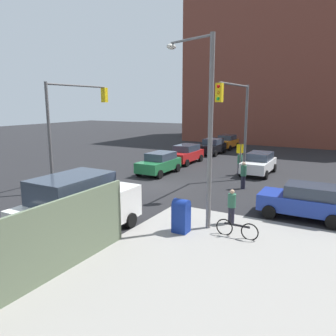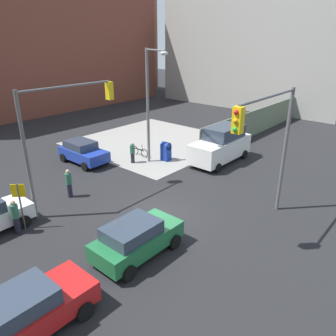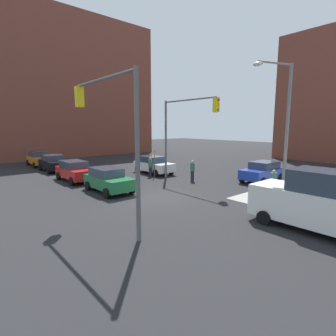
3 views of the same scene
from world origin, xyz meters
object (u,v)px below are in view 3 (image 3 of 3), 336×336
at_px(hatchback_orange, 39,158).
at_px(coupe_green, 108,180).
at_px(street_lamp_corner, 283,121).
at_px(hatchback_red, 75,171).
at_px(hatchback_black, 53,163).
at_px(bicycle_leaning_on_fence, 299,190).
at_px(mailbox_blue, 294,191).
at_px(traffic_signal_nw_corner, 184,123).
at_px(van_white_delivery, 321,202).
at_px(pedestrian_waiting, 150,166).
at_px(traffic_signal_se_corner, 109,121).
at_px(pedestrian_crossing, 273,181).
at_px(coupe_blue, 262,171).
at_px(pedestrian_walking_north, 192,170).
at_px(sedan_white, 153,165).

distance_m(hatchback_orange, coupe_green, 15.76).
distance_m(street_lamp_corner, coupe_green, 11.61).
relative_size(hatchback_red, hatchback_black, 1.09).
bearing_deg(hatchback_red, hatchback_orange, 179.36).
distance_m(hatchback_orange, bicycle_leaning_on_fence, 26.22).
bearing_deg(hatchback_orange, mailbox_blue, 15.18).
xyz_separation_m(traffic_signal_nw_corner, mailbox_blue, (8.53, 0.50, -3.88)).
bearing_deg(van_white_delivery, traffic_signal_nw_corner, 166.27).
xyz_separation_m(coupe_green, pedestrian_waiting, (-2.55, 5.47, 0.07)).
relative_size(traffic_signal_nw_corner, hatchback_red, 1.50).
relative_size(traffic_signal_se_corner, street_lamp_corner, 0.81).
relative_size(pedestrian_crossing, pedestrian_waiting, 0.90).
relative_size(mailbox_blue, coupe_blue, 0.36).
height_order(hatchback_orange, coupe_green, same).
bearing_deg(traffic_signal_se_corner, traffic_signal_nw_corner, 117.92).
xyz_separation_m(traffic_signal_se_corner, van_white_delivery, (6.28, 6.30, -3.35)).
distance_m(coupe_blue, hatchback_orange, 23.62).
height_order(traffic_signal_nw_corner, van_white_delivery, traffic_signal_nw_corner).
height_order(mailbox_blue, coupe_blue, coupe_blue).
height_order(coupe_blue, pedestrian_walking_north, pedestrian_walking_north).
relative_size(traffic_signal_se_corner, van_white_delivery, 1.20).
height_order(sedan_white, van_white_delivery, van_white_delivery).
bearing_deg(traffic_signal_se_corner, bicycle_leaning_on_fence, 74.89).
xyz_separation_m(traffic_signal_se_corner, pedestrian_waiting, (-8.24, 8.30, -3.72)).
bearing_deg(pedestrian_waiting, traffic_signal_nw_corner, -146.98).
distance_m(coupe_blue, pedestrian_crossing, 3.63).
bearing_deg(street_lamp_corner, mailbox_blue, -21.91).
relative_size(traffic_signal_se_corner, hatchback_black, 1.63).
bearing_deg(pedestrian_waiting, street_lamp_corner, -149.74).
xyz_separation_m(street_lamp_corner, pedestrian_crossing, (-0.88, 1.05, -3.89)).
distance_m(mailbox_blue, pedestrian_walking_north, 8.20).
distance_m(pedestrian_waiting, pedestrian_walking_north, 4.05).
bearing_deg(bicycle_leaning_on_fence, mailbox_blue, -74.72).
distance_m(sedan_white, pedestrian_waiting, 1.57).
height_order(van_white_delivery, pedestrian_waiting, van_white_delivery).
height_order(traffic_signal_se_corner, pedestrian_crossing, traffic_signal_se_corner).
xyz_separation_m(traffic_signal_se_corner, hatchback_black, (-16.79, 2.73, -3.78)).
bearing_deg(coupe_blue, pedestrian_crossing, -49.52).
bearing_deg(pedestrian_walking_north, sedan_white, -81.51).
bearing_deg(coupe_green, traffic_signal_nw_corner, 81.52).
bearing_deg(bicycle_leaning_on_fence, hatchback_black, -155.80).
xyz_separation_m(street_lamp_corner, hatchback_red, (-13.40, -7.41, -3.86)).
relative_size(traffic_signal_se_corner, pedestrian_waiting, 3.72).
distance_m(sedan_white, pedestrian_walking_north, 4.86).
xyz_separation_m(pedestrian_waiting, pedestrian_walking_north, (3.80, 1.40, -0.02)).
xyz_separation_m(street_lamp_corner, pedestrian_waiting, (-10.88, -1.65, -3.79)).
bearing_deg(hatchback_red, pedestrian_walking_north, 48.56).
relative_size(pedestrian_waiting, pedestrian_walking_north, 1.02).
xyz_separation_m(street_lamp_corner, hatchback_orange, (-24.08, -7.29, -3.86)).
xyz_separation_m(street_lamp_corner, pedestrian_walking_north, (-7.08, -0.25, -3.81)).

